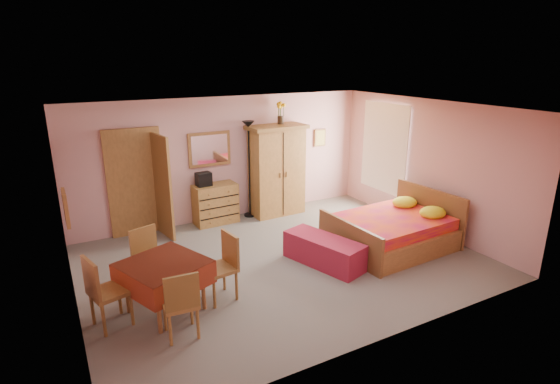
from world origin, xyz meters
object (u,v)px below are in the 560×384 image
chest_of_drawers (216,204)px  floor_lamp (249,170)px  dining_table (165,287)px  chair_east (219,268)px  chair_west (110,291)px  chair_north (151,260)px  wardrobe (277,170)px  stereo (204,179)px  bed (391,222)px  sunflower_vase (281,113)px  chair_south (180,302)px  bench (324,251)px  wall_mirror (210,149)px

chest_of_drawers → floor_lamp: bearing=1.3°
chest_of_drawers → dining_table: chest_of_drawers is taller
chair_east → chair_west: bearing=79.6°
chair_north → dining_table: bearing=74.2°
floor_lamp → chair_west: 4.41m
floor_lamp → dining_table: 3.94m
floor_lamp → chair_west: bearing=-139.1°
wardrobe → chair_west: bearing=-147.1°
stereo → floor_lamp: bearing=1.5°
chest_of_drawers → chair_east: bearing=-112.0°
bed → floor_lamp: bearing=117.2°
sunflower_vase → bed: (0.82, -2.71, -1.73)m
bed → chair_east: (-3.42, -0.19, 0.00)m
wardrobe → bed: size_ratio=0.95×
chair_south → chair_west: chair_west is taller
dining_table → stereo: bearing=61.1°
bench → chair_west: 3.43m
chair_east → chair_north: bearing=38.2°
bench → chair_west: chair_west is taller
chest_of_drawers → dining_table: (-1.79, -2.82, -0.05)m
chair_south → sunflower_vase: bearing=50.5°
dining_table → chair_north: 0.70m
chair_south → dining_table: bearing=96.7°
wall_mirror → chair_east: wall_mirror is taller
chest_of_drawers → sunflower_vase: sunflower_vase is taller
chest_of_drawers → chair_north: 2.80m
chest_of_drawers → bench: chest_of_drawers is taller
chair_north → chair_east: chair_east is taller
chair_south → chair_west: (-0.73, 0.64, 0.04)m
bed → chair_south: bearing=-172.2°
sunflower_vase → chair_east: (-2.59, -2.90, -1.73)m
wardrobe → dining_table: size_ratio=1.97×
stereo → wall_mirror: bearing=40.0°
chest_of_drawers → bed: 3.60m
wall_mirror → sunflower_vase: (1.56, -0.19, 0.67)m
wardrobe → chair_east: 3.74m
stereo → wardrobe: bearing=-4.0°
floor_lamp → dining_table: floor_lamp is taller
stereo → wardrobe: size_ratio=0.15×
floor_lamp → wardrobe: floor_lamp is taller
bed → chair_east: bearing=-179.5°
stereo → dining_table: (-1.57, -2.85, -0.61)m
wall_mirror → chair_north: 3.15m
chest_of_drawers → wall_mirror: bearing=87.7°
chair_south → chair_west: 0.97m
sunflower_vase → dining_table: 4.77m
wardrobe → bench: 2.74m
chair_east → bed: bearing=-94.7°
stereo → dining_table: size_ratio=0.30×
stereo → chair_north: (-1.59, -2.15, -0.51)m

